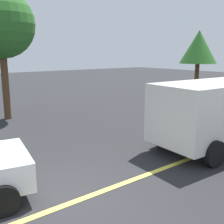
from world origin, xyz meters
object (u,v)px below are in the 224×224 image
(car_yellow_behind_van, at_px, (222,95))
(tree_left_verge, at_px, (0,25))
(tree_centre_verge, at_px, (199,47))
(white_van, at_px, (223,109))

(car_yellow_behind_van, bearing_deg, tree_left_verge, 153.11)
(tree_centre_verge, bearing_deg, car_yellow_behind_van, -127.03)
(tree_centre_verge, bearing_deg, white_van, -139.99)
(car_yellow_behind_van, xyz_separation_m, tree_left_verge, (-10.13, 5.14, 3.55))
(white_van, relative_size, tree_left_verge, 0.90)
(white_van, xyz_separation_m, tree_left_verge, (-4.59, 8.42, 3.08))
(tree_left_verge, relative_size, tree_centre_verge, 1.27)
(white_van, xyz_separation_m, car_yellow_behind_van, (5.54, 3.28, -0.47))
(tree_left_verge, height_order, tree_centre_verge, tree_left_verge)
(white_van, height_order, tree_left_verge, tree_left_verge)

